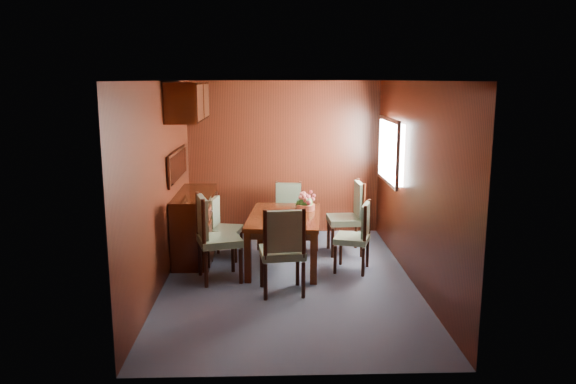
{
  "coord_description": "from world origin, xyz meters",
  "views": [
    {
      "loc": [
        -0.22,
        -6.52,
        2.42
      ],
      "look_at": [
        0.0,
        0.27,
        1.05
      ],
      "focal_mm": 35.0,
      "sensor_mm": 36.0,
      "label": 1
    }
  ],
  "objects_px": {
    "sideboard": "(196,225)",
    "dining_table": "(284,222)",
    "chair_left_near": "(213,233)",
    "chair_right_near": "(357,233)",
    "flower_centerpiece": "(306,200)",
    "chair_head": "(283,246)"
  },
  "relations": [
    {
      "from": "sideboard",
      "to": "chair_head",
      "type": "xyz_separation_m",
      "value": [
        1.17,
        -1.47,
        0.12
      ]
    },
    {
      "from": "sideboard",
      "to": "chair_left_near",
      "type": "relative_size",
      "value": 1.31
    },
    {
      "from": "dining_table",
      "to": "chair_left_near",
      "type": "relative_size",
      "value": 1.44
    },
    {
      "from": "chair_left_near",
      "to": "chair_right_near",
      "type": "distance_m",
      "value": 1.83
    },
    {
      "from": "dining_table",
      "to": "chair_right_near",
      "type": "distance_m",
      "value": 0.96
    },
    {
      "from": "chair_head",
      "to": "sideboard",
      "type": "bearing_deg",
      "value": 122.13
    },
    {
      "from": "sideboard",
      "to": "chair_head",
      "type": "distance_m",
      "value": 1.88
    },
    {
      "from": "sideboard",
      "to": "dining_table",
      "type": "distance_m",
      "value": 1.29
    },
    {
      "from": "chair_right_near",
      "to": "sideboard",
      "type": "bearing_deg",
      "value": 90.51
    },
    {
      "from": "sideboard",
      "to": "chair_head",
      "type": "height_order",
      "value": "chair_head"
    },
    {
      "from": "sideboard",
      "to": "chair_right_near",
      "type": "distance_m",
      "value": 2.24
    },
    {
      "from": "chair_right_near",
      "to": "chair_head",
      "type": "height_order",
      "value": "chair_head"
    },
    {
      "from": "dining_table",
      "to": "chair_head",
      "type": "xyz_separation_m",
      "value": [
        -0.05,
        -1.05,
        -0.01
      ]
    },
    {
      "from": "sideboard",
      "to": "chair_right_near",
      "type": "relative_size",
      "value": 1.55
    },
    {
      "from": "chair_left_near",
      "to": "chair_right_near",
      "type": "relative_size",
      "value": 1.18
    },
    {
      "from": "sideboard",
      "to": "flower_centerpiece",
      "type": "distance_m",
      "value": 1.56
    },
    {
      "from": "chair_left_near",
      "to": "flower_centerpiece",
      "type": "distance_m",
      "value": 1.45
    },
    {
      "from": "sideboard",
      "to": "chair_left_near",
      "type": "distance_m",
      "value": 1.02
    },
    {
      "from": "dining_table",
      "to": "chair_right_near",
      "type": "xyz_separation_m",
      "value": [
        0.92,
        -0.26,
        -0.08
      ]
    },
    {
      "from": "dining_table",
      "to": "chair_right_near",
      "type": "relative_size",
      "value": 1.7
    },
    {
      "from": "dining_table",
      "to": "sideboard",
      "type": "bearing_deg",
      "value": 166.38
    },
    {
      "from": "chair_head",
      "to": "dining_table",
      "type": "bearing_deg",
      "value": 81.09
    }
  ]
}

